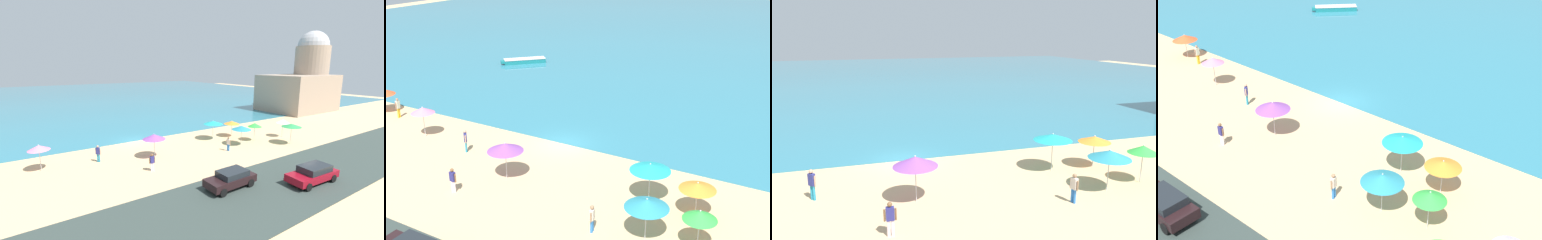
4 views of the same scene
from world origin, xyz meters
The scene contains 10 objects.
ground_plane centered at (0.00, 0.00, 0.00)m, with size 160.00×160.00×0.00m, color tan.
sea centered at (0.00, 55.00, 0.03)m, with size 150.00×110.00×0.05m, color teal.
beach_umbrella_3 centered at (8.91, -4.75, 2.23)m, with size 2.45×2.45×2.50m.
beach_umbrella_6 centered at (-0.28, -6.70, 2.22)m, with size 2.37×2.37×2.55m.
beach_umbrella_7 centered at (11.85, -5.03, 1.92)m, with size 2.09×2.09×2.18m.
beach_umbrella_8 centered at (10.27, -8.51, 2.13)m, with size 2.35×2.35×2.44m.
beach_umbrella_9 centered at (12.92, -8.13, 2.06)m, with size 1.75×1.75×2.36m.
bather_1 centered at (7.54, -9.32, 0.90)m, with size 0.29×0.56×1.61m.
bather_2 centered at (-1.97, -9.84, 0.90)m, with size 0.57×0.23×1.62m.
bather_3 centered at (-5.49, -4.88, 0.97)m, with size 0.43×0.43×1.72m.
Camera 3 is at (-3.36, -24.92, 8.64)m, focal length 35.00 mm.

